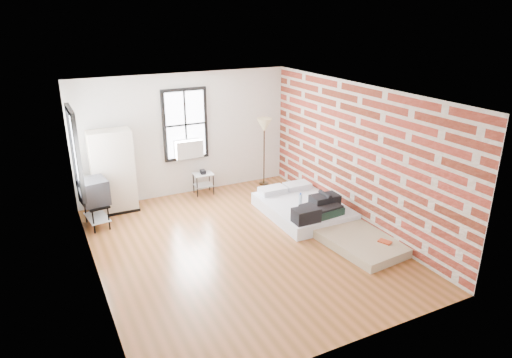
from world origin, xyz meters
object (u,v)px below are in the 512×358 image
floor_lamp (264,128)px  tv_stand (94,193)px  wardrobe (113,172)px  mattress_main (303,207)px  mattress_bare (344,230)px  side_table (203,178)px

floor_lamp → tv_stand: bearing=-171.7°
wardrobe → tv_stand: (-0.48, -0.59, -0.18)m
mattress_main → wardrobe: (-3.48, 2.00, 0.71)m
wardrobe → floor_lamp: 3.63m
mattress_bare → wardrobe: bearing=133.4°
mattress_main → wardrobe: wardrobe is taller
tv_stand → mattress_bare: bearing=-39.4°
side_table → tv_stand: bearing=-165.1°
mattress_bare → mattress_main: bearing=92.4°
wardrobe → side_table: size_ratio=3.01×
mattress_bare → wardrobe: wardrobe is taller
mattress_bare → floor_lamp: size_ratio=1.33×
wardrobe → floor_lamp: bearing=0.8°
wardrobe → tv_stand: 0.78m
mattress_bare → side_table: 3.65m
mattress_main → floor_lamp: floor_lamp is taller
mattress_main → tv_stand: (-3.96, 1.41, 0.53)m
wardrobe → floor_lamp: size_ratio=1.07×
side_table → tv_stand: 2.61m
side_table → floor_lamp: 1.88m
mattress_main → wardrobe: bearing=150.9°
side_table → tv_stand: tv_stand is taller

